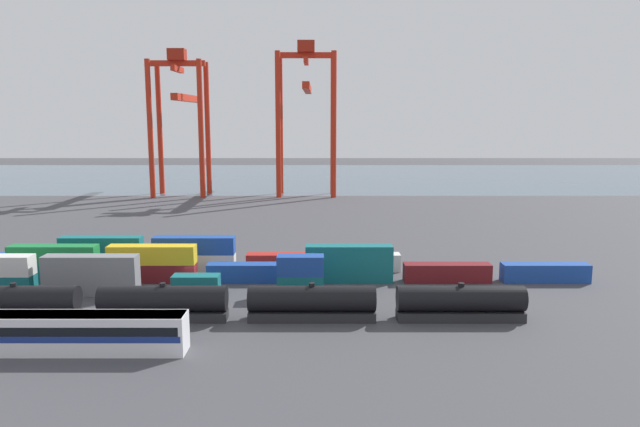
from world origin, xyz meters
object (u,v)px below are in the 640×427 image
shipping_container_4 (94,285)px  gantry_crane_west (184,109)px  gantry_crane_central (309,103)px  shipping_container_16 (351,273)px  shipping_container_25 (289,262)px  freight_tank_row (166,302)px  shipping_container_13 (155,272)px

shipping_container_4 → gantry_crane_west: size_ratio=0.29×
shipping_container_4 → gantry_crane_central: gantry_crane_central is taller
shipping_container_16 → shipping_container_4: bearing=-169.8°
shipping_container_4 → gantry_crane_west: gantry_crane_west is taller
shipping_container_4 → shipping_container_25: 27.53m
shipping_container_16 → shipping_container_25: (-8.97, 6.05, 0.00)m
freight_tank_row → shipping_container_16: bearing=36.0°
freight_tank_row → shipping_container_25: 25.40m
shipping_container_4 → shipping_container_13: size_ratio=1.00×
shipping_container_25 → gantry_crane_west: 98.75m
shipping_container_25 → gantry_crane_central: 93.41m
shipping_container_4 → gantry_crane_central: 108.20m
freight_tank_row → shipping_container_25: (12.84, 21.90, -0.75)m
freight_tank_row → shipping_container_13: (-5.63, 15.85, -0.75)m
shipping_container_4 → gantry_crane_central: bearing=75.8°
shipping_container_4 → shipping_container_16: 34.23m
freight_tank_row → gantry_crane_central: (13.84, 111.75, 24.78)m
shipping_container_13 → shipping_container_25: size_ratio=1.00×
gantry_crane_central → freight_tank_row: bearing=-97.1°
freight_tank_row → shipping_container_13: freight_tank_row is taller
freight_tank_row → shipping_container_16: freight_tank_row is taller
shipping_container_16 → gantry_crane_west: bearing=115.1°
freight_tank_row → gantry_crane_central: gantry_crane_central is taller
shipping_container_4 → shipping_container_13: same height
shipping_container_13 → gantry_crane_central: gantry_crane_central is taller
shipping_container_16 → gantry_crane_central: 99.56m
shipping_container_16 → freight_tank_row: bearing=-144.0°
gantry_crane_central → shipping_container_16: bearing=-85.2°
gantry_crane_west → gantry_crane_central: 36.56m
gantry_crane_west → shipping_container_25: bearing=-68.3°
gantry_crane_west → gantry_crane_central: (36.51, 0.82, 1.79)m
freight_tank_row → shipping_container_4: freight_tank_row is taller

